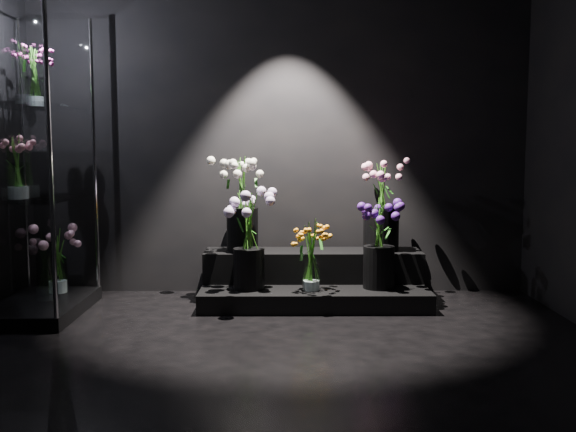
{
  "coord_description": "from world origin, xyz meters",
  "views": [
    {
      "loc": [
        0.04,
        -3.21,
        1.18
      ],
      "look_at": [
        0.07,
        1.2,
        0.71
      ],
      "focal_mm": 40.0,
      "sensor_mm": 36.0,
      "label": 1
    }
  ],
  "objects": [
    {
      "name": "display_case",
      "position": [
        -1.69,
        1.27,
        1.07
      ],
      "size": [
        0.58,
        0.97,
        2.14
      ],
      "color": "black",
      "rests_on": "floor"
    },
    {
      "name": "bouquet_pink_roses",
      "position": [
        0.8,
        1.79,
        0.75
      ],
      "size": [
        0.37,
        0.37,
        0.69
      ],
      "rotation": [
        0.0,
        0.0,
        0.06
      ],
      "color": "black",
      "rests_on": "display_riser"
    },
    {
      "name": "wall_back",
      "position": [
        0.0,
        2.0,
        1.4
      ],
      "size": [
        4.0,
        0.0,
        4.0
      ],
      "primitive_type": "plane",
      "rotation": [
        1.57,
        0.0,
        0.0
      ],
      "color": "black",
      "rests_on": "floor"
    },
    {
      "name": "bouquet_cream_roses",
      "position": [
        -0.29,
        1.75,
        0.82
      ],
      "size": [
        0.47,
        0.47,
        0.76
      ],
      "rotation": [
        0.0,
        0.0,
        0.19
      ],
      "color": "black",
      "rests_on": "display_riser"
    },
    {
      "name": "bouquet_lilac",
      "position": [
        -0.22,
        1.44,
        0.56
      ],
      "size": [
        0.42,
        0.42,
        0.71
      ],
      "rotation": [
        0.0,
        0.0,
        -0.16
      ],
      "color": "black",
      "rests_on": "display_riser"
    },
    {
      "name": "floor",
      "position": [
        0.0,
        0.0,
        0.0
      ],
      "size": [
        4.0,
        4.0,
        0.0
      ],
      "primitive_type": "plane",
      "color": "black",
      "rests_on": "ground"
    },
    {
      "name": "bouquet_purple",
      "position": [
        0.74,
        1.47,
        0.5
      ],
      "size": [
        0.32,
        0.32,
        0.64
      ],
      "rotation": [
        0.0,
        0.0,
        -0.07
      ],
      "color": "black",
      "rests_on": "display_riser"
    },
    {
      "name": "wall_front",
      "position": [
        0.0,
        -2.0,
        1.4
      ],
      "size": [
        4.0,
        0.0,
        4.0
      ],
      "primitive_type": "plane",
      "rotation": [
        -1.57,
        0.0,
        0.0
      ],
      "color": "black",
      "rests_on": "floor"
    },
    {
      "name": "bouquet_orange_bells",
      "position": [
        0.24,
        1.39,
        0.4
      ],
      "size": [
        0.32,
        0.32,
        0.51
      ],
      "rotation": [
        0.0,
        0.0,
        0.36
      ],
      "color": "white",
      "rests_on": "display_riser"
    },
    {
      "name": "display_riser",
      "position": [
        0.27,
        1.66,
        0.16
      ],
      "size": [
        1.69,
        0.75,
        0.38
      ],
      "color": "black",
      "rests_on": "floor"
    },
    {
      "name": "bouquet_case_base_pink",
      "position": [
        -1.65,
        1.52,
        0.36
      ],
      "size": [
        0.4,
        0.4,
        0.49
      ],
      "rotation": [
        0.0,
        0.0,
        -0.32
      ],
      "color": "white",
      "rests_on": "display_case"
    },
    {
      "name": "bouquet_case_pink",
      "position": [
        -1.75,
        1.11,
        1.07
      ],
      "size": [
        0.36,
        0.36,
        0.44
      ],
      "rotation": [
        0.0,
        0.0,
        0.24
      ],
      "color": "white",
      "rests_on": "display_case"
    },
    {
      "name": "bouquet_case_magenta",
      "position": [
        -1.72,
        1.38,
        1.68
      ],
      "size": [
        0.24,
        0.24,
        0.41
      ],
      "rotation": [
        0.0,
        0.0,
        -0.16
      ],
      "color": "white",
      "rests_on": "display_case"
    }
  ]
}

